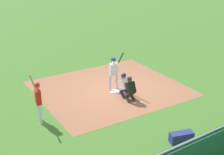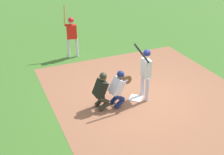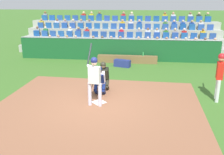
{
  "view_description": "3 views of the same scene",
  "coord_description": "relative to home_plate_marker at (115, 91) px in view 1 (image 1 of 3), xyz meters",
  "views": [
    {
      "loc": [
        -8.46,
        -12.49,
        6.95
      ],
      "look_at": [
        -0.25,
        -0.11,
        0.9
      ],
      "focal_mm": 50.43,
      "sensor_mm": 36.0,
      "label": 1
    },
    {
      "loc": [
        7.58,
        -4.56,
        5.37
      ],
      "look_at": [
        0.25,
        -1.04,
        1.17
      ],
      "focal_mm": 47.37,
      "sensor_mm": 36.0,
      "label": 2
    },
    {
      "loc": [
        -1.53,
        8.61,
        3.74
      ],
      "look_at": [
        -0.43,
        -0.55,
        0.83
      ],
      "focal_mm": 40.26,
      "sensor_mm": 36.0,
      "label": 3
    }
  ],
  "objects": [
    {
      "name": "batter_at_plate",
      "position": [
        0.1,
        0.27,
        1.11
      ],
      "size": [
        0.56,
        0.76,
        2.2
      ],
      "color": "silver",
      "rests_on": "ground_plane"
    },
    {
      "name": "water_bottle_on_bench",
      "position": [
        -1.62,
        -6.33,
        0.53
      ],
      "size": [
        0.07,
        0.07,
        0.22
      ],
      "primitive_type": "cylinder",
      "color": "green",
      "rests_on": "dugout_bench"
    },
    {
      "name": "dugout_bench",
      "position": [
        -0.68,
        -6.29,
        0.2
      ],
      "size": [
        3.61,
        0.4,
        0.44
      ],
      "primitive_type": "cube",
      "color": "brown",
      "rests_on": "ground_plane"
    },
    {
      "name": "home_plate_umpire",
      "position": [
        0.02,
        -1.31,
        0.69
      ],
      "size": [
        0.46,
        0.46,
        1.29
      ],
      "color": "#2C2A1F",
      "rests_on": "ground_plane"
    },
    {
      "name": "ground_plane",
      "position": [
        0.0,
        0.0,
        -0.02
      ],
      "size": [
        160.0,
        160.0,
        0.0
      ],
      "primitive_type": "plane",
      "color": "#3E6D28"
    },
    {
      "name": "dugout_wall",
      "position": [
        0.0,
        -6.84,
        0.65
      ],
      "size": [
        12.45,
        0.24,
        1.39
      ],
      "color": "#165026",
      "rests_on": "ground_plane"
    },
    {
      "name": "infield_dirt_patch",
      "position": [
        0.0,
        0.5,
        -0.01
      ],
      "size": [
        7.7,
        6.91,
        0.01
      ],
      "primitive_type": "cube",
      "rotation": [
        0.0,
        0.0,
        -0.03
      ],
      "color": "#915C40",
      "rests_on": "ground_plane"
    },
    {
      "name": "on_deck_batter",
      "position": [
        -4.46,
        -0.77,
        1.14
      ],
      "size": [
        0.5,
        0.56,
        2.31
      ],
      "color": "silver",
      "rests_on": "ground_plane"
    },
    {
      "name": "catcher_crouching",
      "position": [
        0.1,
        -0.74,
        0.69
      ],
      "size": [
        0.47,
        0.72,
        1.26
      ],
      "color": "navy",
      "rests_on": "ground_plane"
    },
    {
      "name": "home_plate_marker",
      "position": [
        0.0,
        0.0,
        0.0
      ],
      "size": [
        0.62,
        0.62,
        0.02
      ],
      "primitive_type": "cube",
      "rotation": [
        0.0,
        0.0,
        0.79
      ],
      "color": "white",
      "rests_on": "infield_dirt_patch"
    },
    {
      "name": "equipment_duffel_bag",
      "position": [
        -0.45,
        -5.29,
        0.19
      ],
      "size": [
        0.99,
        0.62,
        0.4
      ],
      "primitive_type": "cube",
      "rotation": [
        0.0,
        0.0,
        -0.3
      ],
      "color": "navy",
      "rests_on": "ground_plane"
    }
  ]
}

